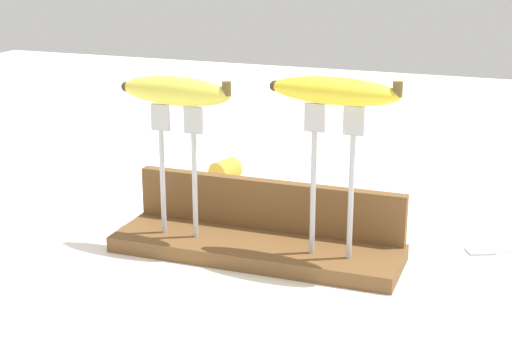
{
  "coord_description": "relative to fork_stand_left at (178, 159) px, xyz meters",
  "views": [
    {
      "loc": [
        0.34,
        -0.94,
        0.43
      ],
      "look_at": [
        0.0,
        0.0,
        0.12
      ],
      "focal_mm": 55.53,
      "sensor_mm": 36.0,
      "label": 1
    }
  ],
  "objects": [
    {
      "name": "fork_stand_right",
      "position": [
        0.21,
        0.0,
        0.01
      ],
      "size": [
        0.08,
        0.01,
        0.2
      ],
      "color": "#B2B2B7",
      "rests_on": "wooden_board"
    },
    {
      "name": "banana_raised_left",
      "position": [
        -0.0,
        0.0,
        0.09
      ],
      "size": [
        0.16,
        0.04,
        0.04
      ],
      "color": "#DBD147",
      "rests_on": "fork_stand_left"
    },
    {
      "name": "banana_chunk_far",
      "position": [
        -0.06,
        0.31,
        -0.11
      ],
      "size": [
        0.05,
        0.06,
        0.04
      ],
      "color": "gold",
      "rests_on": "ground"
    },
    {
      "name": "fork_stand_left",
      "position": [
        0.0,
        0.0,
        0.0
      ],
      "size": [
        0.07,
        0.01,
        0.18
      ],
      "color": "#B2B2B7",
      "rests_on": "wooden_board"
    },
    {
      "name": "wooden_board",
      "position": [
        0.11,
        0.01,
        -0.12
      ],
      "size": [
        0.39,
        0.12,
        0.02
      ],
      "primitive_type": "cube",
      "color": "brown",
      "rests_on": "ground"
    },
    {
      "name": "banana_raised_right",
      "position": [
        0.21,
        0.0,
        0.11
      ],
      "size": [
        0.17,
        0.06,
        0.04
      ],
      "color": "yellow",
      "rests_on": "fork_stand_right"
    },
    {
      "name": "ground_plane",
      "position": [
        0.11,
        0.01,
        -0.13
      ],
      "size": [
        3.0,
        3.0,
        0.0
      ],
      "primitive_type": "plane",
      "color": "white"
    },
    {
      "name": "board_backstop",
      "position": [
        0.11,
        0.06,
        -0.07
      ],
      "size": [
        0.39,
        0.02,
        0.07
      ],
      "primitive_type": "cube",
      "color": "brown",
      "rests_on": "wooden_board"
    }
  ]
}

